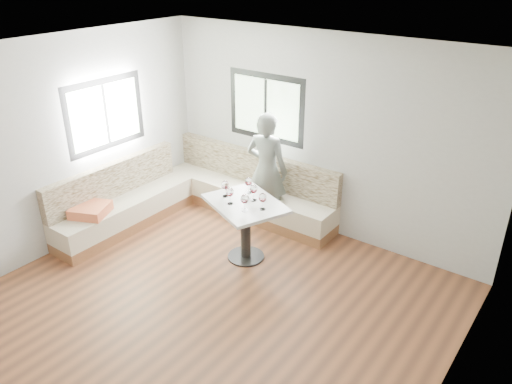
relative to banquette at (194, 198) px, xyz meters
The scene contains 11 objects.
room 2.41m from the banquette, 45.42° to the right, with size 5.01×5.01×2.81m.
banquette is the anchor object (origin of this frame).
table 1.38m from the banquette, 17.20° to the right, with size 1.22×1.10×0.82m.
person 1.22m from the banquette, 28.09° to the left, with size 0.63×0.41×1.72m, color slate.
olive_ramekin 1.35m from the banquette, 13.83° to the right, with size 0.09×0.09×0.04m.
wine_glass_a 1.24m from the banquette, 23.21° to the right, with size 0.10×0.10×0.22m.
wine_glass_b 1.43m from the banquette, 25.11° to the right, with size 0.10×0.10×0.22m.
wine_glass_c 1.67m from the banquette, 22.39° to the right, with size 0.10×0.10×0.22m.
wine_glass_d 1.51m from the banquette, 12.32° to the right, with size 0.10×0.10×0.22m.
wine_glass_e 1.75m from the banquette, 15.12° to the right, with size 0.10×0.10×0.22m.
wine_glass_f 1.33m from the banquette, ahead, with size 0.10×0.10×0.22m.
Camera 1 is at (3.14, -3.21, 3.67)m, focal length 35.00 mm.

